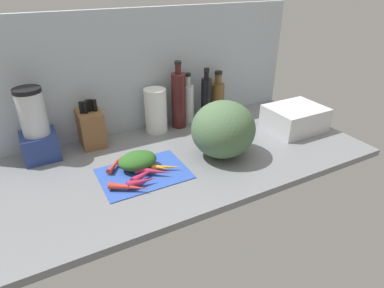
# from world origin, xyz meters

# --- Properties ---
(ground_plane) EXTENTS (1.70, 0.80, 0.03)m
(ground_plane) POSITION_xyz_m (0.00, 0.00, -0.01)
(ground_plane) COLOR slate
(wall_back) EXTENTS (1.70, 0.03, 0.60)m
(wall_back) POSITION_xyz_m (0.00, 0.39, 0.30)
(wall_back) COLOR #ADB7C1
(wall_back) RESTS_ON ground_plane
(cutting_board) EXTENTS (0.36, 0.26, 0.01)m
(cutting_board) POSITION_xyz_m (-0.21, -0.07, 0.00)
(cutting_board) COLOR #2D51B7
(cutting_board) RESTS_ON ground_plane
(carrot_0) EXTENTS (0.14, 0.10, 0.03)m
(carrot_0) POSITION_xyz_m (-0.19, -0.02, 0.02)
(carrot_0) COLOR orange
(carrot_0) RESTS_ON cutting_board
(carrot_1) EXTENTS (0.13, 0.08, 0.03)m
(carrot_1) POSITION_xyz_m (-0.22, -0.11, 0.02)
(carrot_1) COLOR #B2264C
(carrot_1) RESTS_ON cutting_board
(carrot_2) EXTENTS (0.15, 0.12, 0.03)m
(carrot_2) POSITION_xyz_m (-0.30, -0.16, 0.02)
(carrot_2) COLOR red
(carrot_2) RESTS_ON cutting_board
(carrot_3) EXTENTS (0.12, 0.04, 0.03)m
(carrot_3) POSITION_xyz_m (-0.25, -0.15, 0.02)
(carrot_3) COLOR #B2264C
(carrot_3) RESTS_ON cutting_board
(carrot_4) EXTENTS (0.13, 0.13, 0.03)m
(carrot_4) POSITION_xyz_m (-0.17, -0.06, 0.02)
(carrot_4) COLOR orange
(carrot_4) RESTS_ON cutting_board
(carrot_5) EXTENTS (0.11, 0.06, 0.02)m
(carrot_5) POSITION_xyz_m (-0.22, -0.01, 0.02)
(carrot_5) COLOR red
(carrot_5) RESTS_ON cutting_board
(carrot_6) EXTENTS (0.14, 0.12, 0.03)m
(carrot_6) POSITION_xyz_m (-0.18, -0.10, 0.02)
(carrot_6) COLOR #B2264C
(carrot_6) RESTS_ON cutting_board
(carrot_7) EXTENTS (0.12, 0.09, 0.03)m
(carrot_7) POSITION_xyz_m (-0.18, -0.04, 0.02)
(carrot_7) COLOR orange
(carrot_7) RESTS_ON cutting_board
(carrot_8) EXTENTS (0.16, 0.05, 0.03)m
(carrot_8) POSITION_xyz_m (-0.21, 0.04, 0.02)
(carrot_8) COLOR red
(carrot_8) RESTS_ON cutting_board
(carrot_9) EXTENTS (0.10, 0.11, 0.03)m
(carrot_9) POSITION_xyz_m (-0.30, 0.03, 0.02)
(carrot_9) COLOR red
(carrot_9) RESTS_ON cutting_board
(carrot_10) EXTENTS (0.12, 0.08, 0.02)m
(carrot_10) POSITION_xyz_m (-0.12, -0.09, 0.02)
(carrot_10) COLOR orange
(carrot_10) RESTS_ON cutting_board
(carrot_greens_pile) EXTENTS (0.16, 0.13, 0.07)m
(carrot_greens_pile) POSITION_xyz_m (-0.22, -0.02, 0.04)
(carrot_greens_pile) COLOR #2D6023
(carrot_greens_pile) RESTS_ON cutting_board
(winter_squash) EXTENTS (0.29, 0.28, 0.26)m
(winter_squash) POSITION_xyz_m (0.17, -0.08, 0.13)
(winter_squash) COLOR #4C6B47
(winter_squash) RESTS_ON ground_plane
(knife_block) EXTENTS (0.11, 0.14, 0.23)m
(knife_block) POSITION_xyz_m (-0.33, 0.30, 0.09)
(knife_block) COLOR brown
(knife_block) RESTS_ON ground_plane
(blender_appliance) EXTENTS (0.15, 0.15, 0.33)m
(blender_appliance) POSITION_xyz_m (-0.56, 0.28, 0.14)
(blender_appliance) COLOR navy
(blender_appliance) RESTS_ON ground_plane
(paper_towel_roll) EXTENTS (0.11, 0.11, 0.23)m
(paper_towel_roll) POSITION_xyz_m (-0.00, 0.30, 0.11)
(paper_towel_roll) COLOR white
(paper_towel_roll) RESTS_ON ground_plane
(bottle_0) EXTENTS (0.08, 0.08, 0.36)m
(bottle_0) POSITION_xyz_m (0.13, 0.29, 0.15)
(bottle_0) COLOR #471919
(bottle_0) RESTS_ON ground_plane
(bottle_1) EXTENTS (0.07, 0.07, 0.28)m
(bottle_1) POSITION_xyz_m (0.20, 0.32, 0.11)
(bottle_1) COLOR silver
(bottle_1) RESTS_ON ground_plane
(bottle_2) EXTENTS (0.06, 0.06, 0.30)m
(bottle_2) POSITION_xyz_m (0.30, 0.29, 0.13)
(bottle_2) COLOR black
(bottle_2) RESTS_ON ground_plane
(bottle_3) EXTENTS (0.08, 0.08, 0.26)m
(bottle_3) POSITION_xyz_m (0.39, 0.32, 0.11)
(bottle_3) COLOR brown
(bottle_3) RESTS_ON ground_plane
(dish_rack) EXTENTS (0.29, 0.23, 0.12)m
(dish_rack) POSITION_xyz_m (0.65, -0.03, 0.06)
(dish_rack) COLOR silver
(dish_rack) RESTS_ON ground_plane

